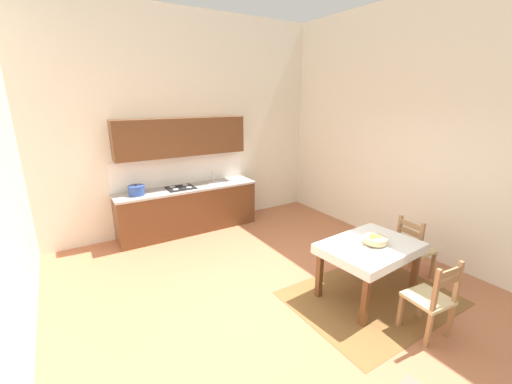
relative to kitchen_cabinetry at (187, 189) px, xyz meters
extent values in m
cube|color=#B7704C|center=(0.22, -2.88, -0.91)|extent=(6.12, 6.91, 0.10)
cube|color=silver|center=(0.22, 0.33, 1.21)|extent=(6.12, 0.12, 4.13)
cube|color=silver|center=(3.04, -2.88, 1.21)|extent=(0.12, 6.91, 4.13)
cube|color=brown|center=(1.24, -3.49, -0.85)|extent=(2.10, 1.60, 0.01)
cube|color=brown|center=(0.01, -0.04, -0.43)|extent=(2.69, 0.60, 0.86)
cube|color=#ADA8A3|center=(0.01, -0.05, 0.02)|extent=(2.72, 0.63, 0.04)
cube|color=white|center=(0.01, 0.26, 0.32)|extent=(2.69, 0.01, 0.55)
cube|color=brown|center=(0.01, 0.09, 0.99)|extent=(2.48, 0.34, 0.70)
cube|color=black|center=(0.01, -0.31, -0.81)|extent=(2.65, 0.02, 0.09)
cylinder|color=silver|center=(0.61, -0.04, 0.04)|extent=(0.34, 0.34, 0.02)
cylinder|color=silver|center=(0.61, 0.10, 0.15)|extent=(0.02, 0.02, 0.22)
cube|color=black|center=(-0.13, -0.04, 0.05)|extent=(0.52, 0.42, 0.01)
cylinder|color=silver|center=(-0.26, -0.14, 0.06)|extent=(0.11, 0.11, 0.01)
cylinder|color=silver|center=(0.00, -0.14, 0.06)|extent=(0.11, 0.11, 0.01)
cylinder|color=silver|center=(-0.26, 0.06, 0.06)|extent=(0.11, 0.11, 0.01)
cylinder|color=silver|center=(0.00, 0.06, 0.06)|extent=(0.11, 0.11, 0.01)
cylinder|color=#2D4C9E|center=(-0.94, -0.06, 0.12)|extent=(0.28, 0.28, 0.15)
cylinder|color=#2D4C9E|center=(-0.94, -0.06, 0.20)|extent=(0.29, 0.29, 0.02)
sphere|color=black|center=(-0.94, -0.06, 0.23)|extent=(0.04, 0.04, 0.04)
cube|color=brown|center=(1.24, -3.39, -0.12)|extent=(1.25, 0.92, 0.02)
cube|color=brown|center=(0.73, -3.79, -0.49)|extent=(0.07, 0.07, 0.73)
cube|color=brown|center=(1.80, -3.71, -0.49)|extent=(0.07, 0.07, 0.73)
cube|color=brown|center=(0.68, -3.07, -0.49)|extent=(0.07, 0.07, 0.73)
cube|color=brown|center=(1.75, -2.99, -0.49)|extent=(0.07, 0.07, 0.73)
cube|color=white|center=(1.24, -3.39, -0.10)|extent=(1.32, 0.98, 0.00)
cube|color=white|center=(1.27, -3.84, -0.17)|extent=(1.25, 0.10, 0.12)
cube|color=white|center=(1.21, -2.94, -0.17)|extent=(1.25, 0.10, 0.12)
cube|color=white|center=(0.61, -3.44, -0.17)|extent=(0.07, 0.89, 0.12)
cube|color=white|center=(1.86, -3.34, -0.17)|extent=(0.07, 0.89, 0.12)
cube|color=#D1BC89|center=(1.23, -4.22, -0.43)|extent=(0.46, 0.46, 0.04)
cube|color=#A3754C|center=(1.07, -4.02, -0.65)|extent=(0.05, 0.05, 0.41)
cube|color=#A3754C|center=(1.42, -4.06, -0.65)|extent=(0.05, 0.05, 0.41)
cube|color=#A3754C|center=(1.03, -4.38, -0.39)|extent=(0.05, 0.05, 0.93)
cube|color=#A3754C|center=(1.39, -4.41, -0.39)|extent=(0.05, 0.05, 0.93)
cube|color=#A3754C|center=(1.21, -4.40, -0.01)|extent=(0.32, 0.05, 0.07)
cube|color=#A3754C|center=(1.21, -4.40, -0.12)|extent=(0.32, 0.05, 0.07)
cube|color=#D1BC89|center=(2.23, -3.43, -0.43)|extent=(0.45, 0.45, 0.04)
cube|color=#A3754C|center=(2.43, -3.26, -0.65)|extent=(0.05, 0.05, 0.41)
cube|color=#A3754C|center=(2.40, -3.62, -0.65)|extent=(0.05, 0.05, 0.41)
cube|color=#A3754C|center=(2.07, -3.23, -0.39)|extent=(0.05, 0.05, 0.93)
cube|color=#A3754C|center=(2.04, -3.59, -0.39)|extent=(0.05, 0.05, 0.93)
cube|color=#A3754C|center=(2.05, -3.41, -0.01)|extent=(0.05, 0.32, 0.07)
cube|color=#A3754C|center=(2.05, -3.41, -0.12)|extent=(0.05, 0.32, 0.07)
cylinder|color=tan|center=(1.28, -3.42, -0.09)|extent=(0.17, 0.17, 0.02)
cylinder|color=tan|center=(1.28, -3.42, -0.04)|extent=(0.30, 0.30, 0.07)
sphere|color=gold|center=(1.23, -3.41, -0.03)|extent=(0.09, 0.09, 0.09)
sphere|color=gold|center=(1.33, -3.44, -0.04)|extent=(0.08, 0.08, 0.08)
sphere|color=gold|center=(1.28, -3.39, -0.03)|extent=(0.10, 0.10, 0.10)
camera|label=1|loc=(-2.03, -5.86, 1.73)|focal=22.72mm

